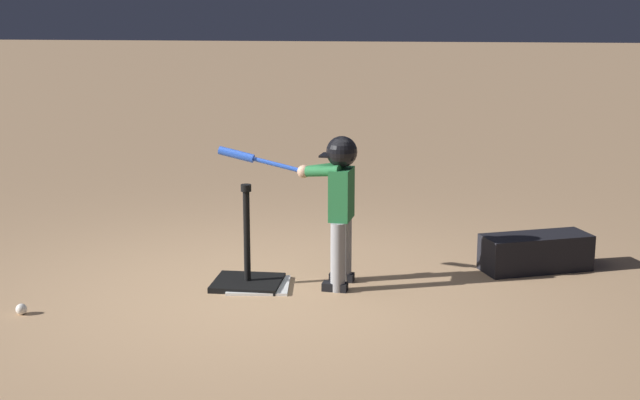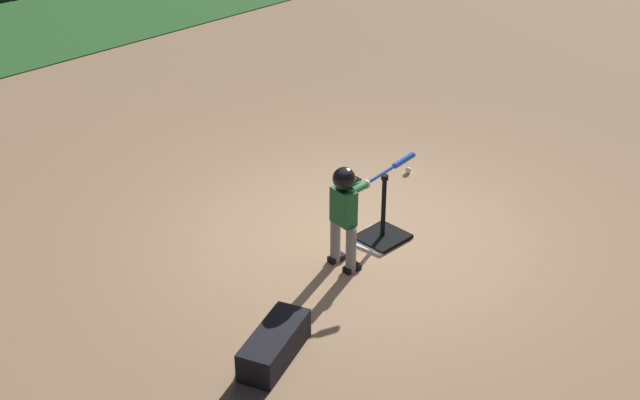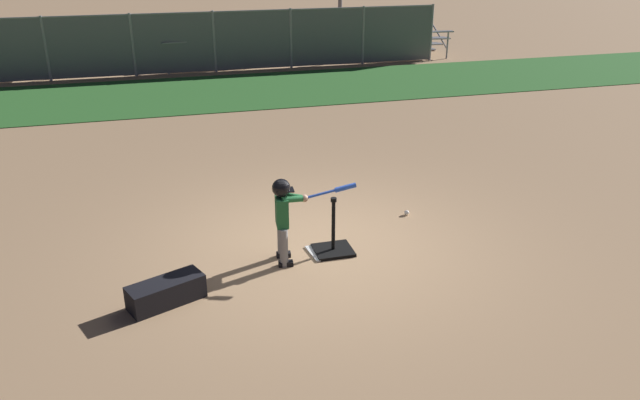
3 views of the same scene
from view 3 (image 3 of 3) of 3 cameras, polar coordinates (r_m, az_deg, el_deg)
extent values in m
plane|color=tan|center=(8.27, -0.02, -4.14)|extent=(90.00, 90.00, 0.00)
cube|color=#33702D|center=(16.66, -8.39, 9.79)|extent=(56.00, 4.12, 0.02)
cylinder|color=#9E9EA3|center=(19.18, -23.77, 12.54)|extent=(0.08, 0.08, 1.76)
cylinder|color=#9E9EA3|center=(18.99, -16.75, 13.41)|extent=(0.08, 0.08, 1.76)
cylinder|color=#9E9EA3|center=(19.09, -9.64, 14.08)|extent=(0.08, 0.08, 1.76)
cylinder|color=#9E9EA3|center=(19.46, -2.67, 14.54)|extent=(0.08, 0.08, 1.76)
cylinder|color=#9E9EA3|center=(20.09, 3.97, 14.78)|extent=(0.08, 0.08, 1.76)
cylinder|color=#9E9EA3|center=(20.96, 10.14, 14.84)|extent=(0.08, 0.08, 1.76)
cube|color=slate|center=(19.09, -9.64, 14.08)|extent=(13.83, 0.02, 1.69)
cylinder|color=#9E9EA3|center=(18.98, -9.82, 16.58)|extent=(13.83, 0.04, 0.04)
cube|color=white|center=(8.10, 0.59, -4.70)|extent=(0.49, 0.49, 0.02)
cube|color=black|center=(8.10, 1.21, -4.61)|extent=(0.49, 0.44, 0.04)
cylinder|color=black|center=(7.94, 1.23, -2.36)|extent=(0.05, 0.05, 0.67)
cylinder|color=black|center=(7.79, 1.26, 0.02)|extent=(0.08, 0.08, 0.05)
cylinder|color=gray|center=(7.88, -3.53, -3.59)|extent=(0.11, 0.11, 0.50)
cube|color=black|center=(7.99, -3.35, -5.00)|extent=(0.19, 0.11, 0.06)
cylinder|color=gray|center=(7.67, -3.33, -4.39)|extent=(0.11, 0.11, 0.50)
cube|color=black|center=(7.78, -3.15, -5.82)|extent=(0.19, 0.11, 0.06)
cube|color=#236B38|center=(7.59, -3.51, -1.05)|extent=(0.17, 0.27, 0.37)
sphere|color=tan|center=(7.47, -3.57, 1.02)|extent=(0.19, 0.19, 0.19)
sphere|color=black|center=(7.47, -3.57, 1.10)|extent=(0.22, 0.22, 0.22)
cube|color=black|center=(7.49, -2.85, 0.95)|extent=(0.13, 0.18, 0.01)
cylinder|color=#236B38|center=(7.57, -2.53, 0.32)|extent=(0.31, 0.19, 0.11)
cylinder|color=#236B38|center=(7.50, -2.45, 0.08)|extent=(0.31, 0.13, 0.11)
sphere|color=tan|center=(7.56, -1.44, 0.16)|extent=(0.10, 0.10, 0.10)
cylinder|color=blue|center=(7.58, 0.87, 0.76)|extent=(0.63, 0.09, 0.16)
cylinder|color=blue|center=(7.60, 2.34, 1.14)|extent=(0.28, 0.09, 0.11)
cylinder|color=black|center=(7.56, -1.59, 0.12)|extent=(0.03, 0.05, 0.05)
sphere|color=white|center=(9.21, 7.93, -1.16)|extent=(0.07, 0.07, 0.07)
cube|color=#93969E|center=(21.81, -25.22, 11.85)|extent=(3.40, 0.44, 0.04)
cube|color=#93969E|center=(22.12, -24.96, 11.30)|extent=(3.40, 0.50, 0.04)
cube|color=#93969E|center=(21.12, -25.74, 12.33)|extent=(3.40, 0.44, 0.04)
cube|color=#93969E|center=(21.42, -25.46, 11.75)|extent=(3.40, 0.50, 0.04)
cube|color=#93969E|center=(20.44, -26.30, 12.83)|extent=(3.40, 0.44, 0.04)
cube|color=#93969E|center=(20.73, -26.00, 12.23)|extent=(3.40, 0.50, 0.04)
cube|color=#93969E|center=(19.75, -26.89, 13.37)|extent=(3.40, 0.44, 0.04)
cube|color=#93969E|center=(20.04, -26.57, 12.74)|extent=(3.40, 0.50, 0.04)
cylinder|color=#93969E|center=(21.80, -20.96, 12.11)|extent=(0.06, 0.06, 0.33)
cylinder|color=#93969E|center=(19.51, -22.08, 12.21)|extent=(0.06, 0.06, 1.27)
cylinder|color=#93969E|center=(20.59, -21.65, 13.25)|extent=(0.20, 2.29, 0.98)
cube|color=#93969E|center=(20.54, -9.87, 13.05)|extent=(3.43, 0.67, 0.04)
cube|color=#93969E|center=(20.80, -9.98, 12.44)|extent=(3.43, 0.73, 0.04)
cube|color=#93969E|center=(19.94, -9.53, 13.65)|extent=(3.43, 0.67, 0.04)
cube|color=#93969E|center=(20.20, -9.64, 13.01)|extent=(3.43, 0.73, 0.04)
cube|color=#93969E|center=(19.34, -9.16, 14.29)|extent=(3.43, 0.67, 0.04)
cube|color=#93969E|center=(19.60, -9.28, 13.62)|extent=(3.43, 0.73, 0.04)
cylinder|color=#93969E|center=(21.19, -5.76, 13.19)|extent=(0.06, 0.06, 0.32)
cylinder|color=#93969E|center=(19.84, -4.55, 13.43)|extent=(0.06, 0.06, 0.92)
cylinder|color=#93969E|center=(20.46, -5.20, 14.16)|extent=(0.23, 1.39, 0.65)
cylinder|color=#93969E|center=(20.49, -14.38, 12.26)|extent=(0.06, 0.06, 0.32)
cylinder|color=#93969E|center=(19.09, -13.76, 12.48)|extent=(0.06, 0.06, 0.92)
cylinder|color=#93969E|center=(19.74, -14.17, 13.25)|extent=(0.23, 1.39, 0.65)
cube|color=#93969E|center=(22.16, 6.09, 13.96)|extent=(3.69, 0.61, 0.04)
cube|color=#93969E|center=(22.46, 5.89, 13.43)|extent=(3.69, 0.67, 0.04)
cube|color=#93969E|center=(21.48, 6.60, 14.44)|extent=(3.69, 0.61, 0.04)
cube|color=#93969E|center=(21.78, 6.38, 13.89)|extent=(3.69, 0.67, 0.04)
cube|color=#93969E|center=(20.81, 7.14, 14.95)|extent=(3.69, 0.61, 0.04)
cube|color=#93969E|center=(21.10, 6.90, 14.37)|extent=(3.69, 0.67, 0.04)
cylinder|color=#93969E|center=(22.93, 10.11, 13.70)|extent=(0.06, 0.06, 0.31)
cylinder|color=#93969E|center=(21.41, 11.57, 13.73)|extent=(0.06, 0.06, 0.90)
cylinder|color=#93969E|center=(22.12, 10.88, 14.49)|extent=(0.22, 1.61, 0.63)
cylinder|color=#93969E|center=(22.06, 1.51, 13.67)|extent=(0.06, 0.06, 0.31)
cylinder|color=#93969E|center=(20.47, 2.38, 13.75)|extent=(0.06, 0.06, 0.90)
cylinder|color=#93969E|center=(21.22, 1.94, 14.52)|extent=(0.22, 1.61, 0.63)
cube|color=black|center=(7.18, -13.88, -8.17)|extent=(0.90, 0.62, 0.28)
camera|label=1|loc=(13.13, -12.47, 14.85)|focal=50.00mm
camera|label=2|loc=(4.47, -90.42, 15.44)|focal=50.00mm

